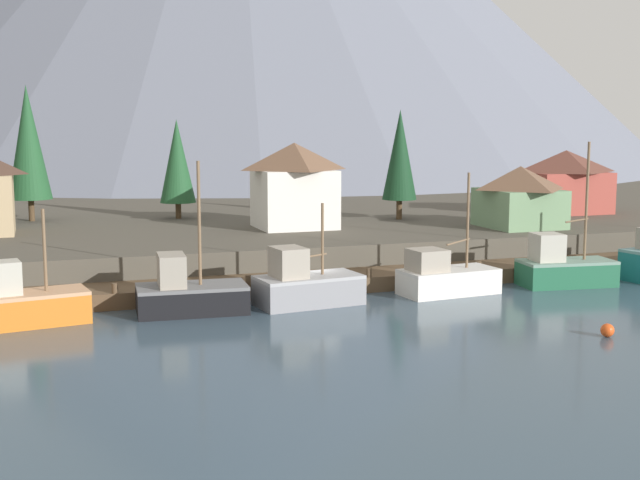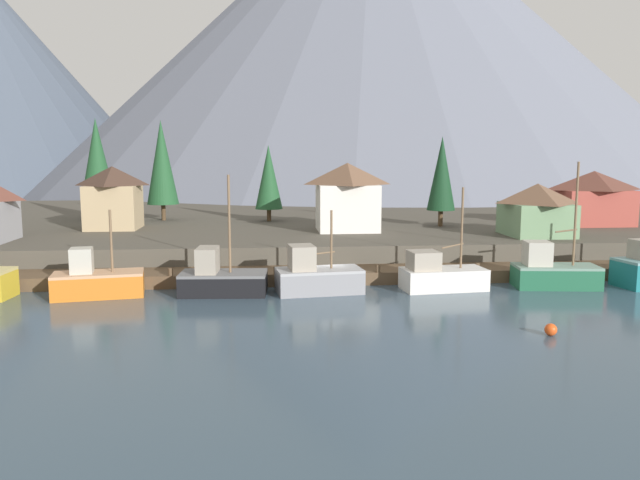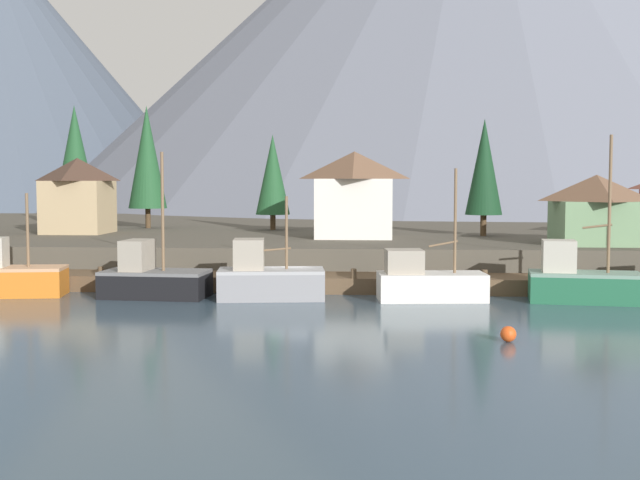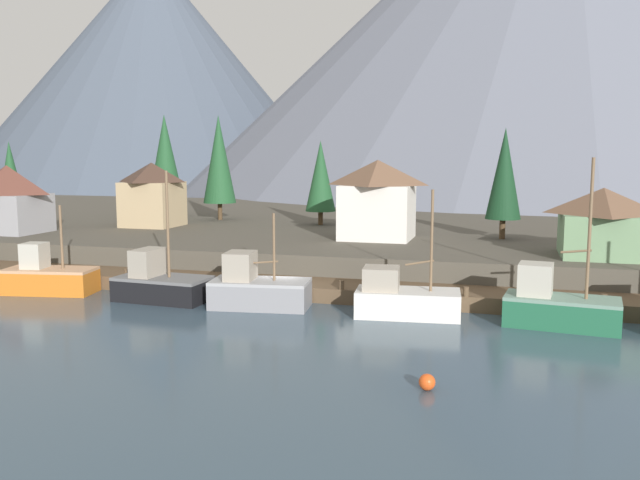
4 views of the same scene
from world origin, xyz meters
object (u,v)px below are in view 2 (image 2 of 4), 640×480
at_px(house_red, 593,197).
at_px(house_tan, 113,197).
at_px(conifer_mid_left, 97,161).
at_px(conifer_mid_right, 162,162).
at_px(house_green, 537,209).
at_px(fishing_boat_orange, 97,281).
at_px(fishing_boat_black, 221,279).
at_px(fishing_boat_grey, 316,276).
at_px(house_white, 347,196).
at_px(fishing_boat_white, 440,275).
at_px(conifer_near_left, 442,174).
at_px(fishing_boat_green, 553,272).
at_px(conifer_near_right, 269,177).
at_px(channel_buoy, 551,330).

xyz_separation_m(house_red, house_tan, (-51.23, 1.14, 0.29)).
xyz_separation_m(conifer_mid_left, conifer_mid_right, (7.89, -2.25, -0.14)).
height_order(house_green, conifer_mid_right, conifer_mid_right).
xyz_separation_m(fishing_boat_orange, conifer_mid_left, (-7.59, 31.04, 8.25)).
xyz_separation_m(fishing_boat_black, house_red, (38.90, 19.48, 4.37)).
relative_size(fishing_boat_grey, house_white, 0.96).
height_order(fishing_boat_white, conifer_near_left, conifer_near_left).
height_order(fishing_boat_black, house_white, house_white).
height_order(fishing_boat_black, conifer_near_left, conifer_near_left).
height_order(house_white, house_green, house_white).
distance_m(fishing_boat_green, conifer_near_right, 34.79).
bearing_deg(conifer_near_left, house_red, -1.04).
xyz_separation_m(fishing_boat_black, house_white, (11.58, 16.96, 4.84)).
bearing_deg(conifer_near_left, house_green, -50.35).
xyz_separation_m(fishing_boat_white, conifer_mid_left, (-32.89, 30.93, 8.29)).
xyz_separation_m(conifer_near_left, conifer_near_right, (-18.31, 6.83, -0.57)).
xyz_separation_m(fishing_boat_orange, house_white, (20.44, 17.03, 4.86)).
bearing_deg(conifer_near_left, fishing_boat_white, -105.92).
bearing_deg(fishing_boat_orange, house_white, 30.54).
relative_size(fishing_boat_green, house_tan, 1.49).
bearing_deg(fishing_boat_black, fishing_boat_green, 3.87).
height_order(house_white, channel_buoy, house_white).
height_order(house_red, house_white, house_white).
xyz_separation_m(house_white, conifer_mid_left, (-28.03, 14.01, 3.39)).
xyz_separation_m(fishing_boat_grey, fishing_boat_white, (9.43, 0.18, -0.12)).
relative_size(fishing_boat_orange, fishing_boat_grey, 1.00).
bearing_deg(house_white, conifer_mid_left, 153.45).
distance_m(fishing_boat_orange, house_white, 27.04).
relative_size(fishing_boat_white, house_red, 0.98).
height_order(house_red, conifer_mid_right, conifer_mid_right).
bearing_deg(fishing_boat_grey, house_white, 67.95).
bearing_deg(conifer_mid_left, house_white, -26.55).
relative_size(fishing_boat_green, conifer_near_right, 1.10).
xyz_separation_m(fishing_boat_black, house_tan, (-12.33, 20.62, 4.66)).
bearing_deg(conifer_mid_right, conifer_mid_left, 164.11).
height_order(house_white, house_tan, house_white).
distance_m(house_tan, conifer_near_right, 17.26).
relative_size(fishing_boat_grey, conifer_mid_left, 0.55).
xyz_separation_m(fishing_boat_grey, house_green, (21.97, 11.60, 3.82)).
xyz_separation_m(fishing_boat_grey, fishing_boat_green, (18.28, 0.18, 0.00)).
bearing_deg(house_tan, fishing_boat_white, -35.58).
distance_m(conifer_near_right, conifer_mid_left, 20.76).
xyz_separation_m(conifer_near_left, channel_buoy, (-2.75, -32.13, -7.78)).
height_order(house_tan, conifer_near_left, conifer_near_left).
distance_m(fishing_boat_white, fishing_boat_green, 8.85).
distance_m(fishing_boat_grey, conifer_mid_right, 33.77).
distance_m(conifer_mid_right, channel_buoy, 50.43).
height_order(fishing_boat_grey, fishing_boat_white, fishing_boat_white).
bearing_deg(house_tan, conifer_mid_right, 65.08).
bearing_deg(house_red, conifer_near_right, 168.52).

